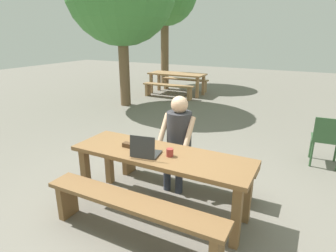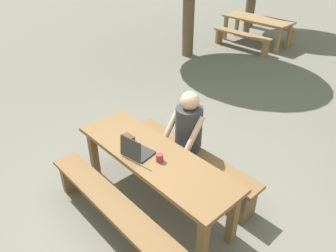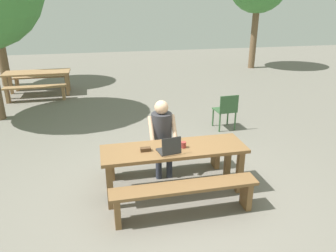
{
  "view_description": "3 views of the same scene",
  "coord_description": "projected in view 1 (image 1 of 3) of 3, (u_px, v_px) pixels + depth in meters",
  "views": [
    {
      "loc": [
        1.48,
        -2.65,
        2.07
      ],
      "look_at": [
        -0.03,
        0.25,
        1.0
      ],
      "focal_mm": 30.49,
      "sensor_mm": 36.0,
      "label": 1
    },
    {
      "loc": [
        2.2,
        -1.82,
        2.9
      ],
      "look_at": [
        -0.03,
        0.25,
        1.0
      ],
      "focal_mm": 33.98,
      "sensor_mm": 36.0,
      "label": 2
    },
    {
      "loc": [
        -1.02,
        -4.18,
        2.77
      ],
      "look_at": [
        -0.03,
        0.25,
        1.0
      ],
      "focal_mm": 34.35,
      "sensor_mm": 36.0,
      "label": 3
    }
  ],
  "objects": [
    {
      "name": "bench_far",
      "position": [
        183.0,
        162.0,
        3.94
      ],
      "size": [
        2.02,
        0.3,
        0.48
      ],
      "color": "brown",
      "rests_on": "ground"
    },
    {
      "name": "picnic_table_mid",
      "position": [
        177.0,
        76.0,
        9.9
      ],
      "size": [
        1.96,
        0.79,
        0.73
      ],
      "rotation": [
        0.0,
        0.0,
        0.01
      ],
      "color": "#9E754C",
      "rests_on": "ground"
    },
    {
      "name": "picnic_table_front",
      "position": [
        161.0,
        162.0,
        3.33
      ],
      "size": [
        2.15,
        0.67,
        0.75
      ],
      "color": "brown",
      "rests_on": "ground"
    },
    {
      "name": "laptop",
      "position": [
        145.0,
        151.0,
        3.18
      ],
      "size": [
        0.33,
        0.32,
        0.27
      ],
      "rotation": [
        0.0,
        0.0,
        3.32
      ],
      "color": "#2D2D2D",
      "rests_on": "picnic_table_front"
    },
    {
      "name": "person_seated",
      "position": [
        178.0,
        135.0,
        3.81
      ],
      "size": [
        0.44,
        0.43,
        1.29
      ],
      "color": "#333847",
      "rests_on": "ground"
    },
    {
      "name": "bench_mid_north",
      "position": [
        185.0,
        82.0,
        10.57
      ],
      "size": [
        1.76,
        0.31,
        0.44
      ],
      "rotation": [
        0.0,
        0.0,
        0.01
      ],
      "color": "#9E754C",
      "rests_on": "ground"
    },
    {
      "name": "bench_mid_south",
      "position": [
        168.0,
        88.0,
        9.4
      ],
      "size": [
        1.76,
        0.31,
        0.44
      ],
      "rotation": [
        0.0,
        0.0,
        0.01
      ],
      "color": "#9E754C",
      "rests_on": "ground"
    },
    {
      "name": "small_pouch",
      "position": [
        129.0,
        145.0,
        3.45
      ],
      "size": [
        0.15,
        0.08,
        0.05
      ],
      "color": "#4C331E",
      "rests_on": "picnic_table_front"
    },
    {
      "name": "bench_near",
      "position": [
        131.0,
        210.0,
        2.89
      ],
      "size": [
        2.02,
        0.3,
        0.48
      ],
      "color": "brown",
      "rests_on": "ground"
    },
    {
      "name": "ground_plane",
      "position": [
        161.0,
        208.0,
        3.53
      ],
      "size": [
        30.0,
        30.0,
        0.0
      ],
      "primitive_type": "plane",
      "color": "slate"
    },
    {
      "name": "plastic_chair",
      "position": [
        327.0,
        139.0,
        4.53
      ],
      "size": [
        0.47,
        0.47,
        0.84
      ],
      "rotation": [
        0.0,
        0.0,
        3.2
      ],
      "color": "#335933",
      "rests_on": "ground"
    },
    {
      "name": "coffee_mug",
      "position": [
        170.0,
        152.0,
        3.2
      ],
      "size": [
        0.08,
        0.08,
        0.09
      ],
      "color": "#99332D",
      "rests_on": "picnic_table_front"
    }
  ]
}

